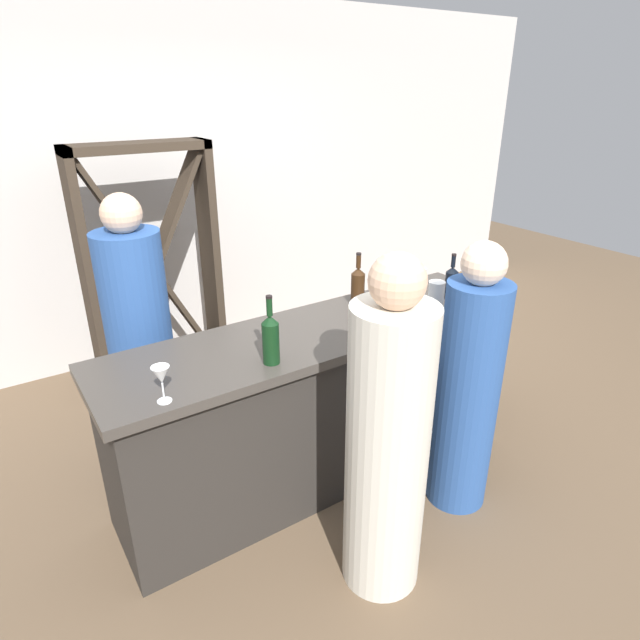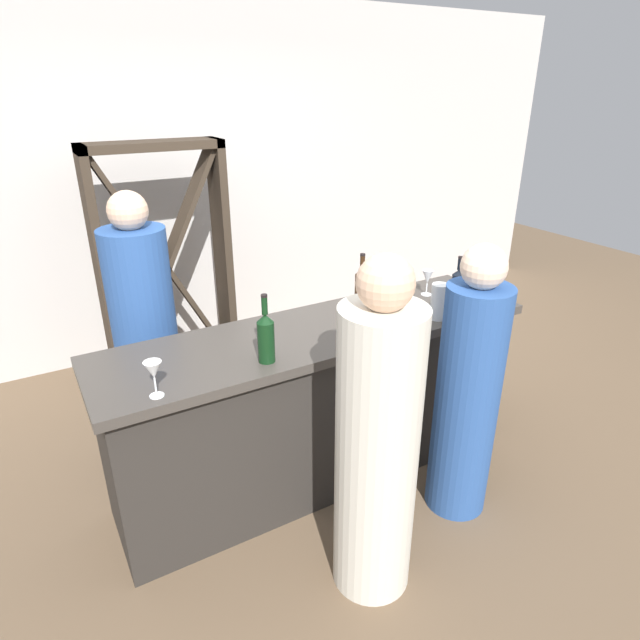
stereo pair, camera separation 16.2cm
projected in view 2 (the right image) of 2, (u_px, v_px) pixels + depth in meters
The scene contains 14 objects.
ground_plane at pixel (320, 471), 3.24m from camera, with size 12.00×12.00×0.00m, color brown.
back_wall at pixel (186, 182), 4.41m from camera, with size 8.00×0.10×2.80m, color #BCB7B2.
bar_counter at pixel (320, 404), 3.04m from camera, with size 2.39×0.64×0.95m.
wine_rack at pixel (166, 266), 4.01m from camera, with size 0.97×0.28×1.79m.
wine_bottle_leftmost_dark_green at pixel (266, 336), 2.47m from camera, with size 0.08×0.08×0.34m.
wine_bottle_second_left_amber_brown at pixel (362, 286), 3.12m from camera, with size 0.08×0.08×0.31m.
wine_bottle_center_near_black at pixel (458, 284), 3.17m from camera, with size 0.08×0.08×0.28m.
wine_glass_near_left at pixel (153, 371), 2.19m from camera, with size 0.08×0.08×0.16m.
wine_glass_near_center at pixel (428, 278), 3.27m from camera, with size 0.07×0.07×0.16m.
wine_glass_near_right at pixel (407, 280), 3.23m from camera, with size 0.08×0.08×0.15m.
water_pitcher at pixel (439, 302), 2.93m from camera, with size 0.09×0.09×0.20m.
person_left_guest at pixel (377, 448), 2.26m from camera, with size 0.45×0.45×1.59m.
person_center_guest at pixel (467, 395), 2.73m from camera, with size 0.34×0.34×1.49m.
person_right_guest at pixel (147, 342), 3.15m from camera, with size 0.38×0.38×1.64m.
Camera 2 is at (-1.30, -2.24, 2.15)m, focal length 30.03 mm.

